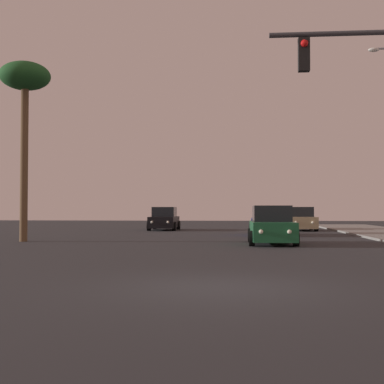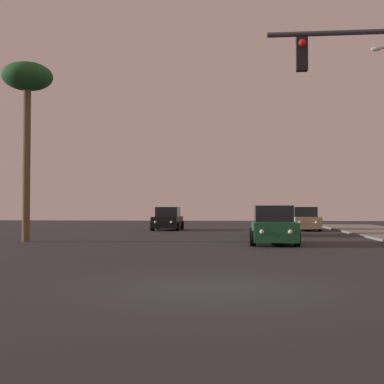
{
  "view_description": "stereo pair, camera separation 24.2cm",
  "coord_description": "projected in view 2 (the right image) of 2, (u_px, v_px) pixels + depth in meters",
  "views": [
    {
      "loc": [
        0.36,
        -10.43,
        1.53
      ],
      "look_at": [
        -1.28,
        8.44,
        2.13
      ],
      "focal_mm": 50.0,
      "sensor_mm": 36.0,
      "label": 1
    },
    {
      "loc": [
        0.6,
        -10.41,
        1.53
      ],
      "look_at": [
        -1.28,
        8.44,
        2.13
      ],
      "focal_mm": 50.0,
      "sensor_mm": 36.0,
      "label": 2
    }
  ],
  "objects": [
    {
      "name": "ground_plane",
      "position": [
        214.0,
        288.0,
        10.36
      ],
      "size": [
        120.0,
        120.0,
        0.0
      ],
      "primitive_type": "plane",
      "color": "#28282B"
    },
    {
      "name": "car_blue",
      "position": [
        270.0,
        222.0,
        31.15
      ],
      "size": [
        2.04,
        4.33,
        1.68
      ],
      "rotation": [
        0.0,
        0.0,
        3.12
      ],
      "color": "navy",
      "rests_on": "ground"
    },
    {
      "name": "car_tan",
      "position": [
        304.0,
        220.0,
        38.07
      ],
      "size": [
        2.04,
        4.34,
        1.68
      ],
      "rotation": [
        0.0,
        0.0,
        3.17
      ],
      "color": "tan",
      "rests_on": "ground"
    },
    {
      "name": "car_black",
      "position": [
        168.0,
        220.0,
        38.99
      ],
      "size": [
        2.04,
        4.31,
        1.68
      ],
      "rotation": [
        0.0,
        0.0,
        3.15
      ],
      "color": "black",
      "rests_on": "ground"
    },
    {
      "name": "car_green",
      "position": [
        273.0,
        227.0,
        23.29
      ],
      "size": [
        2.04,
        4.33,
        1.68
      ],
      "rotation": [
        0.0,
        0.0,
        3.16
      ],
      "color": "#195933",
      "rests_on": "ground"
    },
    {
      "name": "palm_tree_near",
      "position": [
        27.0,
        86.0,
        25.49
      ],
      "size": [
        2.4,
        2.4,
        8.53
      ],
      "color": "brown",
      "rests_on": "ground"
    }
  ]
}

